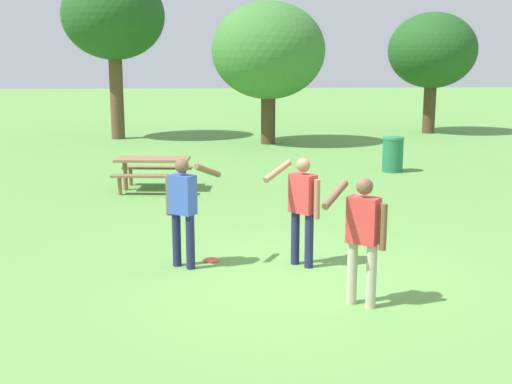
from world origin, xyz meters
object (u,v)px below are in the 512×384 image
at_px(tree_tall_left, 113,17).
at_px(picnic_table_near, 153,167).
at_px(frisbee, 211,260).
at_px(trash_can_further_along, 393,154).
at_px(person_catcher, 183,204).
at_px(person_thrower, 363,232).
at_px(person_bystander, 302,204).
at_px(tree_far_right, 432,51).
at_px(tree_broad_center, 268,51).

bearing_deg(tree_tall_left, picnic_table_near, -78.65).
relative_size(frisbee, trash_can_further_along, 0.26).
bearing_deg(picnic_table_near, person_catcher, -81.58).
bearing_deg(person_thrower, person_bystander, 106.74).
bearing_deg(frisbee, picnic_table_near, 102.74).
xyz_separation_m(frisbee, tree_tall_left, (-3.35, 15.97, 4.56)).
xyz_separation_m(person_catcher, tree_far_right, (9.70, 17.13, 2.38)).
height_order(person_bystander, tree_far_right, tree_far_right).
bearing_deg(frisbee, trash_can_further_along, 56.56).
relative_size(person_thrower, tree_far_right, 0.33).
relative_size(person_catcher, picnic_table_near, 0.89).
relative_size(person_bystander, tree_far_right, 0.33).
height_order(trash_can_further_along, tree_broad_center, tree_broad_center).
xyz_separation_m(person_thrower, trash_can_further_along, (3.25, 9.72, -0.48)).
bearing_deg(person_bystander, tree_broad_center, 86.23).
distance_m(picnic_table_near, trash_can_further_along, 6.70).
height_order(person_thrower, picnic_table_near, person_thrower).
xyz_separation_m(trash_can_further_along, tree_far_right, (4.21, 9.17, 2.86)).
distance_m(person_thrower, tree_tall_left, 19.06).
distance_m(person_bystander, tree_far_right, 19.12).
relative_size(picnic_table_near, tree_far_right, 0.38).
bearing_deg(trash_can_further_along, person_catcher, -124.63).
distance_m(person_thrower, picnic_table_near, 8.30).
height_order(tree_broad_center, tree_far_right, tree_broad_center).
bearing_deg(tree_tall_left, trash_can_further_along, -44.35).
height_order(trash_can_further_along, tree_tall_left, tree_tall_left).
bearing_deg(frisbee, person_catcher, -148.29).
xyz_separation_m(tree_broad_center, tree_far_right, (7.01, 2.93, 0.03)).
bearing_deg(trash_can_further_along, tree_broad_center, 114.22).
xyz_separation_m(person_bystander, trash_can_further_along, (3.75, 8.05, -0.48)).
bearing_deg(tree_far_right, person_thrower, -111.54).
bearing_deg(person_bystander, person_catcher, 177.01).
bearing_deg(tree_far_right, person_catcher, -119.53).
xyz_separation_m(frisbee, tree_far_right, (9.30, 16.88, 3.33)).
height_order(frisbee, tree_broad_center, tree_broad_center).
distance_m(person_catcher, tree_tall_left, 16.87).
bearing_deg(person_thrower, person_catcher, 142.03).
xyz_separation_m(picnic_table_near, trash_can_further_along, (6.38, 2.04, -0.08)).
bearing_deg(tree_broad_center, person_catcher, -100.73).
relative_size(person_catcher, frisbee, 6.67).
bearing_deg(picnic_table_near, tree_broad_center, 66.70).
distance_m(frisbee, tree_tall_left, 16.94).
xyz_separation_m(picnic_table_near, tree_broad_center, (3.57, 8.29, 2.75)).
distance_m(person_thrower, tree_broad_center, 16.14).
distance_m(picnic_table_near, tree_far_right, 15.67).
distance_m(person_catcher, picnic_table_near, 6.00).
height_order(tree_tall_left, tree_broad_center, tree_tall_left).
bearing_deg(tree_far_right, trash_can_further_along, -114.65).
bearing_deg(frisbee, tree_far_right, 61.15).
relative_size(tree_broad_center, tree_far_right, 1.03).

